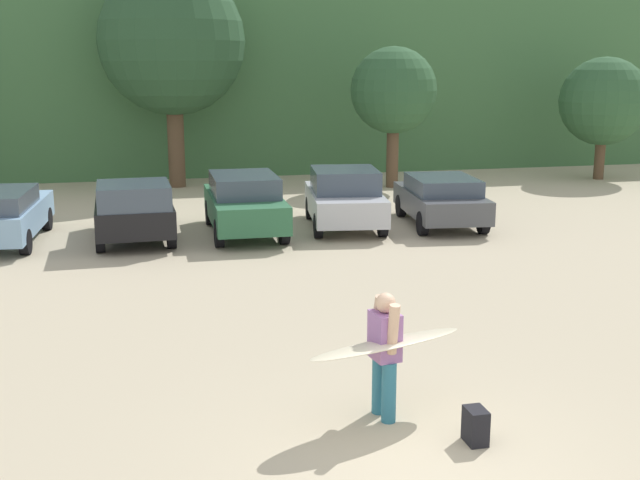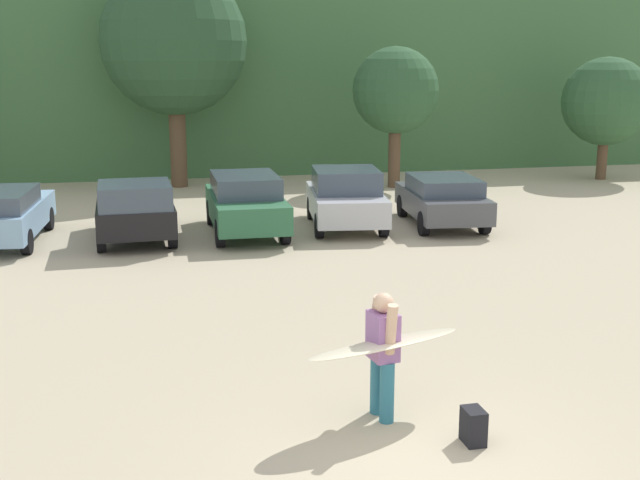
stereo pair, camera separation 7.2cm
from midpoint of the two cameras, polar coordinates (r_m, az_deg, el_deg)
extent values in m
plane|color=#C1B293|center=(9.92, 7.04, -15.37)|extent=(120.00, 120.00, 0.00)
cube|color=#427042|center=(38.42, -8.44, 11.58)|extent=(108.00, 12.00, 7.98)
cylinder|color=brown|center=(30.48, -10.02, 6.63)|extent=(0.62, 0.62, 3.06)
sphere|color=#284C2D|center=(30.32, -10.30, 13.78)|extent=(5.33, 5.33, 5.33)
cylinder|color=brown|center=(30.05, 5.39, 5.89)|extent=(0.45, 0.45, 2.24)
sphere|color=#2D5633|center=(29.86, 5.49, 10.59)|extent=(3.16, 3.16, 3.16)
cylinder|color=brown|center=(33.91, 19.53, 5.46)|extent=(0.40, 0.40, 1.62)
sphere|color=#2D5633|center=(33.72, 19.82, 9.29)|extent=(3.45, 3.45, 3.45)
cube|color=#84ADD1|center=(22.35, -21.56, 1.53)|extent=(2.20, 4.62, 0.70)
cylinder|color=black|center=(23.67, -18.73, 1.46)|extent=(0.27, 0.65, 0.63)
cylinder|color=black|center=(20.82, -20.12, -0.11)|extent=(0.27, 0.65, 0.63)
cube|color=black|center=(21.68, -12.97, 1.87)|extent=(2.03, 3.99, 0.69)
cube|color=#3F4C5B|center=(20.64, -12.98, 3.15)|extent=(1.83, 2.03, 0.60)
cylinder|color=black|center=(23.03, -15.18, 1.50)|extent=(0.24, 0.71, 0.71)
cylinder|color=black|center=(23.06, -10.85, 1.73)|extent=(0.24, 0.71, 0.71)
cylinder|color=black|center=(20.48, -15.26, 0.13)|extent=(0.24, 0.71, 0.71)
cylinder|color=black|center=(20.51, -10.39, 0.39)|extent=(0.24, 0.71, 0.71)
cube|color=#2D6642|center=(21.88, -5.23, 2.30)|extent=(1.92, 4.45, 0.73)
cube|color=#3F4C5B|center=(21.79, -5.27, 3.96)|extent=(1.75, 2.49, 0.55)
cylinder|color=black|center=(23.29, -7.69, 1.97)|extent=(0.23, 0.72, 0.72)
cylinder|color=black|center=(23.47, -3.61, 2.14)|extent=(0.23, 0.72, 0.72)
cylinder|color=black|center=(20.44, -7.04, 0.48)|extent=(0.23, 0.72, 0.72)
cylinder|color=black|center=(20.64, -2.41, 0.69)|extent=(0.23, 0.72, 0.72)
cube|color=silver|center=(22.67, 1.93, 2.63)|extent=(2.45, 4.27, 0.71)
cube|color=#3F4C5B|center=(22.49, 1.96, 4.29)|extent=(2.04, 2.29, 0.64)
cylinder|color=black|center=(23.95, -0.54, 2.31)|extent=(0.31, 0.69, 0.67)
cylinder|color=black|center=(24.15, 3.58, 2.37)|extent=(0.31, 0.69, 0.67)
cylinder|color=black|center=(21.34, 0.05, 1.02)|extent=(0.31, 0.69, 0.67)
cylinder|color=black|center=(21.56, 4.66, 1.11)|extent=(0.31, 0.69, 0.67)
cube|color=#4C4F54|center=(23.28, 8.76, 2.66)|extent=(2.33, 4.30, 0.64)
cube|color=#3F4C5B|center=(23.02, 8.93, 3.92)|extent=(1.98, 2.55, 0.45)
cylinder|color=black|center=(24.43, 5.98, 2.44)|extent=(0.29, 0.68, 0.66)
cylinder|color=black|center=(24.85, 9.81, 2.50)|extent=(0.29, 0.68, 0.66)
cylinder|color=black|center=(21.84, 7.51, 1.18)|extent=(0.29, 0.68, 0.66)
cylinder|color=black|center=(22.31, 11.75, 1.26)|extent=(0.29, 0.68, 0.66)
cylinder|color=teal|center=(10.67, 4.99, -10.77)|extent=(0.19, 0.19, 0.83)
cylinder|color=teal|center=(10.91, 4.30, -10.20)|extent=(0.19, 0.19, 0.83)
cube|color=#9966A5|center=(10.52, 4.71, -6.83)|extent=(0.37, 0.46, 0.63)
sphere|color=#D8AD8C|center=(10.38, 4.76, -4.49)|extent=(0.26, 0.26, 0.26)
cylinder|color=#D8AD8C|center=(10.27, 5.29, -6.35)|extent=(0.17, 0.24, 0.68)
cylinder|color=#D8AD8C|center=(10.67, 4.18, -5.60)|extent=(0.18, 0.33, 0.68)
ellipsoid|color=beige|center=(10.50, 4.87, -7.39)|extent=(2.43, 1.37, 0.19)
cube|color=black|center=(10.34, 11.09, -12.91)|extent=(0.24, 0.34, 0.45)
camera|label=1|loc=(0.04, -89.87, 0.03)|focal=44.85mm
camera|label=2|loc=(0.04, 90.13, -0.03)|focal=44.85mm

